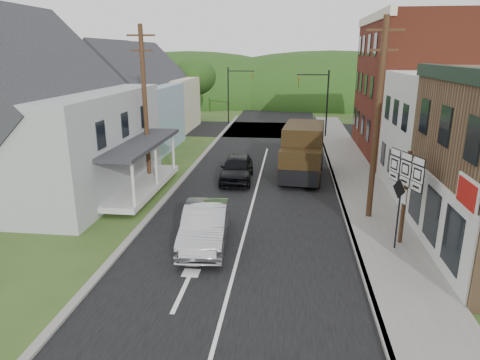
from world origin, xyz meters
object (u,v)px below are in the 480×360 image
(silver_sedan, at_px, (205,226))
(route_sign_cluster, at_px, (405,185))
(dark_sedan, at_px, (237,168))
(delivery_van, at_px, (303,152))
(warning_sign, at_px, (398,205))

(silver_sedan, bearing_deg, route_sign_cluster, 0.72)
(dark_sedan, height_order, route_sign_cluster, route_sign_cluster)
(delivery_van, distance_m, warning_sign, 10.62)
(dark_sedan, bearing_deg, silver_sedan, -93.01)
(dark_sedan, bearing_deg, delivery_van, 15.93)
(warning_sign, bearing_deg, delivery_van, 86.96)
(dark_sedan, relative_size, warning_sign, 1.63)
(route_sign_cluster, xyz_separation_m, warning_sign, (-0.30, -0.53, -0.65))
(delivery_van, xyz_separation_m, warning_sign, (3.39, -10.06, 0.31))
(silver_sedan, distance_m, route_sign_cluster, 8.00)
(silver_sedan, relative_size, dark_sedan, 1.07)
(dark_sedan, distance_m, warning_sign, 11.49)
(delivery_van, height_order, warning_sign, delivery_van)
(dark_sedan, height_order, warning_sign, warning_sign)
(silver_sedan, xyz_separation_m, dark_sedan, (0.14, 9.00, -0.03))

